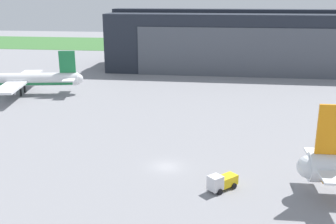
# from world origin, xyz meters

# --- Properties ---
(ground_plane) EXTENTS (440.00, 440.00, 0.00)m
(ground_plane) POSITION_xyz_m (0.00, 0.00, 0.00)
(ground_plane) COLOR gray
(grass_field_strip) EXTENTS (440.00, 56.00, 0.08)m
(grass_field_strip) POSITION_xyz_m (0.00, 153.50, 0.04)
(grass_field_strip) COLOR #3D7137
(grass_field_strip) RESTS_ON ground_plane
(maintenance_hangar) EXTENTS (97.01, 31.45, 20.87)m
(maintenance_hangar) POSITION_xyz_m (17.53, 87.67, 9.97)
(maintenance_hangar) COLOR #232833
(maintenance_hangar) RESTS_ON ground_plane
(airliner_far_right) EXTENTS (34.96, 29.27, 11.61)m
(airliner_far_right) POSITION_xyz_m (-45.83, 40.64, 3.96)
(airliner_far_right) COLOR white
(airliner_far_right) RESTS_ON ground_plane
(pushback_tractor) EXTENTS (4.39, 4.37, 2.41)m
(pushback_tractor) POSITION_xyz_m (8.61, -6.47, 1.20)
(pushback_tractor) COLOR silver
(pushback_tractor) RESTS_ON ground_plane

